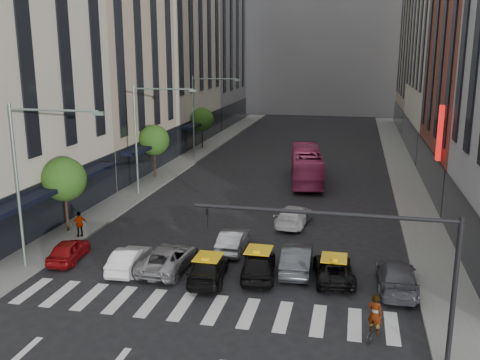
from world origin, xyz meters
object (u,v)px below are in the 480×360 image
Objects in this scene: streetlamp_mid at (146,125)px; streetlamp_far at (202,106)px; pedestrian_far at (80,224)px; motorcycle at (374,330)px; bus at (307,165)px; car_white_front at (129,259)px; taxi_left at (208,269)px; taxi_center at (259,263)px; streetlamp_near at (31,165)px; car_red at (69,250)px.

streetlamp_far is at bearing 90.00° from streetlamp_mid.
motorcycle is at bearing 113.18° from pedestrian_far.
bus reaches higher than motorcycle.
car_white_front is at bearing -72.12° from streetlamp_mid.
pedestrian_far is (-9.80, 4.44, 0.34)m from taxi_left.
car_white_front reaches higher than taxi_left.
taxi_center is at bearing -177.43° from car_white_front.
streetlamp_near is 5.43× the size of pedestrian_far.
motorcycle is (12.98, -4.56, -0.23)m from car_white_front.
car_white_front is at bearing 100.44° from pedestrian_far.
car_red is (0.84, -30.44, -5.28)m from streetlamp_far.
car_red is 0.33× the size of bus.
streetlamp_mid is at bearing -23.64° from motorcycle.
taxi_center is (11.10, 0.10, 0.12)m from car_red.
streetlamp_far is 40.17m from motorcycle.
bus is at bearing -98.36° from taxi_center.
streetlamp_mid is 16.63m from car_white_front.
streetlamp_near is 0.81× the size of bus.
streetlamp_far is at bearing 90.00° from streetlamp_near.
bus is at bearing -104.37° from taxi_left.
car_white_front is (4.84, 0.99, -5.26)m from streetlamp_near.
streetlamp_near is 1.00× the size of streetlamp_far.
streetlamp_near is at bearing -90.00° from streetlamp_far.
streetlamp_mid reaches higher than bus.
taxi_center is at bearing -164.94° from taxi_left.
car_red is at bearing -13.18° from taxi_left.
streetlamp_near reaches higher than car_white_front.
car_white_front is 0.88× the size of taxi_left.
pedestrian_far is (-12.75, -18.70, -0.56)m from bus.
pedestrian_far is at bearing -91.87° from streetlamp_mid.
taxi_left is at bearing -58.41° from streetlamp_mid.
motorcycle is (17.82, -35.57, -5.49)m from streetlamp_far.
bus is 7.03× the size of motorcycle.
pedestrian_far is (-1.20, 3.52, 0.35)m from car_red.
streetlamp_mid reaches higher than car_red.
car_white_front is at bearing 164.72° from car_red.
taxi_center is (11.94, 1.66, -5.16)m from streetlamp_near.
streetlamp_near is at bearing -3.21° from taxi_left.
pedestrian_far is (-0.36, 5.08, -4.93)m from streetlamp_near.
bus is at bearing -111.16° from car_white_front.
taxi_center reaches higher than motorcycle.
bus is (12.39, -8.22, -4.36)m from streetlamp_far.
streetlamp_far is at bearing -80.34° from taxi_left.
streetlamp_near reaches higher than taxi_left.
car_white_front is at bearing -1.79° from taxi_center.
streetlamp_mid is at bearing 90.00° from streetlamp_near.
streetlamp_mid is (0.00, 16.00, 0.00)m from streetlamp_near.
streetlamp_far is at bearing -40.99° from bus.
car_white_front is 2.48× the size of motorcycle.
taxi_center is at bearing 123.10° from pedestrian_far.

